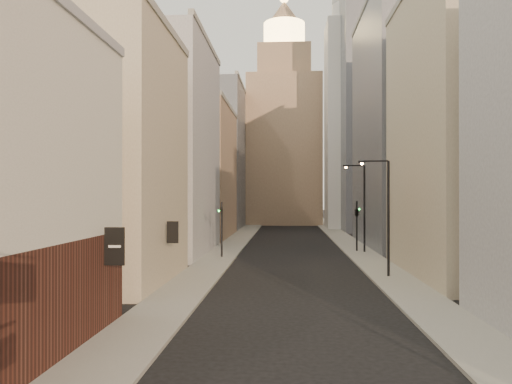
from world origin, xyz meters
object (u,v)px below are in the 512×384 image
object	(u,v)px
streetlamp_mid	(385,211)
traffic_light_left	(222,217)
white_tower	(350,116)
streetlamp_far	(362,203)
clock_tower	(284,133)
traffic_light_right	(357,213)

from	to	relation	value
streetlamp_mid	traffic_light_left	size ratio (longest dim) A/B	1.59
white_tower	streetlamp_far	xyz separation A→B (m)	(-3.27, -34.81, -13.76)
traffic_light_left	streetlamp_mid	bearing A→B (deg)	161.15
white_tower	traffic_light_left	bearing A→B (deg)	-112.35
clock_tower	white_tower	distance (m)	17.83
streetlamp_mid	traffic_light_right	world-z (taller)	streetlamp_mid
streetlamp_mid	traffic_light_left	bearing A→B (deg)	147.41
traffic_light_right	streetlamp_mid	bearing A→B (deg)	95.09
streetlamp_far	streetlamp_mid	bearing A→B (deg)	-106.48
white_tower	streetlamp_far	size ratio (longest dim) A/B	4.90
streetlamp_mid	traffic_light_right	bearing A→B (deg)	94.42
clock_tower	traffic_light_right	bearing A→B (deg)	-81.34
traffic_light_left	traffic_light_right	bearing A→B (deg)	-137.51
white_tower	traffic_light_right	bearing A→B (deg)	-96.18
traffic_light_left	traffic_light_right	world-z (taller)	same
traffic_light_right	clock_tower	bearing A→B (deg)	-75.52
white_tower	streetlamp_mid	xyz separation A→B (m)	(-3.88, -49.13, -14.05)
clock_tower	traffic_light_left	world-z (taller)	clock_tower
white_tower	traffic_light_right	xyz separation A→B (m)	(-3.69, -34.05, -14.72)
streetlamp_mid	traffic_light_left	distance (m)	15.68
clock_tower	white_tower	world-z (taller)	clock_tower
clock_tower	streetlamp_far	bearing A→B (deg)	-81.00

